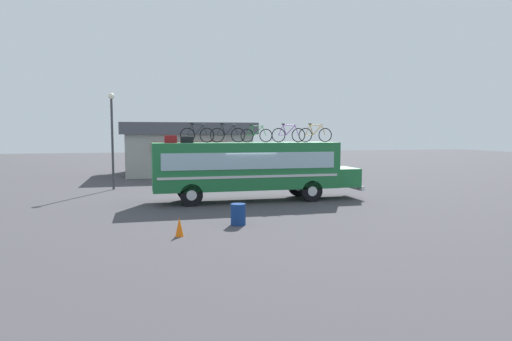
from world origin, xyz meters
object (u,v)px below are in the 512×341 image
at_px(street_lamp, 112,129).
at_px(trash_bin, 238,214).
at_px(rooftop_bicycle_5, 315,134).
at_px(rooftop_bicycle_3, 256,135).
at_px(rooftop_bicycle_1, 197,135).
at_px(rooftop_bicycle_2, 228,134).
at_px(rooftop_bicycle_4, 288,135).
at_px(luggage_bag_1, 171,139).
at_px(bus, 251,167).
at_px(luggage_bag_2, 187,140).
at_px(traffic_cone, 179,227).

bearing_deg(street_lamp, trash_bin, -67.06).
bearing_deg(rooftop_bicycle_5, rooftop_bicycle_3, 171.39).
bearing_deg(rooftop_bicycle_1, street_lamp, 124.38).
bearing_deg(rooftop_bicycle_3, rooftop_bicycle_2, 175.45).
height_order(rooftop_bicycle_4, rooftop_bicycle_5, rooftop_bicycle_5).
bearing_deg(rooftop_bicycle_2, luggage_bag_1, -168.89).
bearing_deg(rooftop_bicycle_4, bus, 172.00).
relative_size(rooftop_bicycle_4, rooftop_bicycle_5, 0.98).
bearing_deg(bus, street_lamp, 137.27).
distance_m(bus, rooftop_bicycle_4, 2.52).
distance_m(rooftop_bicycle_3, trash_bin, 7.03).
distance_m(bus, rooftop_bicycle_1, 3.15).
bearing_deg(luggage_bag_2, rooftop_bicycle_3, 6.93).
height_order(rooftop_bicycle_2, rooftop_bicycle_5, rooftop_bicycle_2).
distance_m(rooftop_bicycle_1, rooftop_bicycle_2, 1.58).
xyz_separation_m(rooftop_bicycle_5, trash_bin, (-5.25, -5.52, -2.98)).
xyz_separation_m(luggage_bag_2, trash_bin, (1.36, -5.55, -2.73)).
bearing_deg(rooftop_bicycle_3, bus, -147.79).
xyz_separation_m(rooftop_bicycle_1, traffic_cone, (-1.48, -7.26, -3.05)).
bearing_deg(rooftop_bicycle_3, trash_bin, -110.39).
xyz_separation_m(rooftop_bicycle_1, rooftop_bicycle_3, (3.04, 0.09, -0.02)).
distance_m(rooftop_bicycle_2, rooftop_bicycle_3, 1.48).
distance_m(luggage_bag_2, rooftop_bicycle_4, 5.14).
height_order(luggage_bag_1, luggage_bag_2, luggage_bag_1).
bearing_deg(street_lamp, rooftop_bicycle_5, -33.00).
relative_size(luggage_bag_2, rooftop_bicycle_2, 0.32).
bearing_deg(bus, rooftop_bicycle_3, 32.21).
distance_m(rooftop_bicycle_3, rooftop_bicycle_5, 3.06).
bearing_deg(trash_bin, luggage_bag_1, 111.06).
relative_size(rooftop_bicycle_3, street_lamp, 0.29).
height_order(rooftop_bicycle_3, traffic_cone, rooftop_bicycle_3).
bearing_deg(rooftop_bicycle_3, traffic_cone, -121.59).
relative_size(rooftop_bicycle_1, rooftop_bicycle_3, 1.01).
bearing_deg(traffic_cone, bus, 59.65).
bearing_deg(rooftop_bicycle_2, rooftop_bicycle_5, -7.29).
bearing_deg(trash_bin, traffic_cone, -149.19).
xyz_separation_m(luggage_bag_2, rooftop_bicycle_5, (6.60, -0.02, 0.25)).
bearing_deg(traffic_cone, rooftop_bicycle_5, 42.40).
bearing_deg(trash_bin, bus, 71.94).
bearing_deg(luggage_bag_2, street_lamp, 119.67).
distance_m(luggage_bag_1, rooftop_bicycle_2, 2.94).
distance_m(rooftop_bicycle_1, rooftop_bicycle_5, 6.07).
bearing_deg(luggage_bag_1, rooftop_bicycle_2, 11.11).
xyz_separation_m(luggage_bag_1, rooftop_bicycle_3, (4.35, 0.45, 0.20)).
xyz_separation_m(rooftop_bicycle_2, trash_bin, (-0.75, -6.10, -2.98)).
distance_m(rooftop_bicycle_1, rooftop_bicycle_3, 3.04).
distance_m(rooftop_bicycle_2, trash_bin, 6.83).
xyz_separation_m(luggage_bag_1, rooftop_bicycle_5, (7.38, -0.01, 0.22)).
bearing_deg(rooftop_bicycle_1, trash_bin, -82.12).
height_order(rooftop_bicycle_3, rooftop_bicycle_5, rooftop_bicycle_5).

